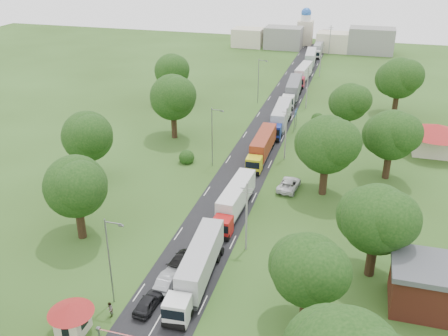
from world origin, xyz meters
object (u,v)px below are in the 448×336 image
(car_lane_mid, at_px, (168,279))
(info_sign, at_px, (296,116))
(guard_booth, at_px, (71,314))
(car_lane_front, at_px, (148,303))
(truck_0, at_px, (198,267))

(car_lane_mid, bearing_deg, info_sign, -95.47)
(info_sign, height_order, car_lane_mid, info_sign)
(car_lane_mid, bearing_deg, guard_booth, 57.04)
(info_sign, relative_size, car_lane_mid, 0.86)
(car_lane_front, bearing_deg, truck_0, -120.46)
(truck_0, bearing_deg, car_lane_mid, -157.49)
(info_sign, xyz_separation_m, car_lane_mid, (-6.20, -50.96, -2.22))
(info_sign, xyz_separation_m, truck_0, (-3.21, -49.72, -0.83))
(truck_0, bearing_deg, info_sign, 86.31)
(truck_0, bearing_deg, guard_booth, -131.79)
(guard_booth, distance_m, truck_0, 13.79)
(info_sign, distance_m, car_lane_front, 55.47)
(guard_booth, relative_size, info_sign, 1.07)
(guard_booth, height_order, car_lane_front, guard_booth)
(info_sign, xyz_separation_m, car_lane_front, (-6.80, -55.00, -2.26))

